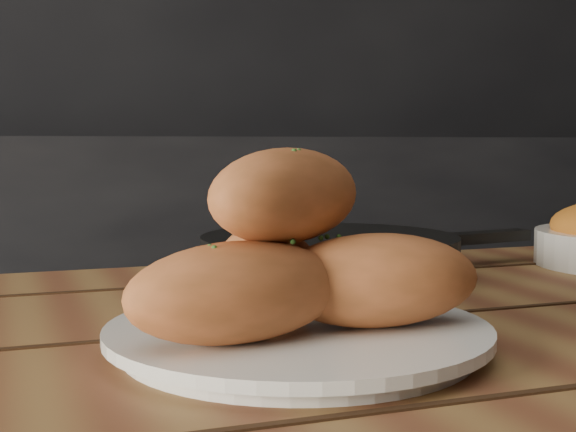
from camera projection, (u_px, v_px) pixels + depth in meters
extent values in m
cube|color=brown|center=(457.00, 377.00, 0.55)|extent=(1.37, 0.88, 0.04)
cylinder|color=white|center=(298.00, 342.00, 0.54)|extent=(0.24, 0.24, 0.01)
cylinder|color=white|center=(298.00, 330.00, 0.54)|extent=(0.26, 0.26, 0.01)
ellipsoid|color=#BA6033|center=(237.00, 292.00, 0.49)|extent=(0.16, 0.09, 0.06)
ellipsoid|color=#BA6033|center=(377.00, 280.00, 0.53)|extent=(0.15, 0.08, 0.06)
ellipsoid|color=#BA6033|center=(267.00, 268.00, 0.59)|extent=(0.07, 0.14, 0.06)
ellipsoid|color=#BA6033|center=(287.00, 195.00, 0.53)|extent=(0.15, 0.14, 0.06)
cylinder|color=black|center=(329.00, 264.00, 0.83)|extent=(0.26, 0.26, 0.03)
cylinder|color=black|center=(329.00, 245.00, 0.83)|extent=(0.27, 0.27, 0.02)
cube|color=black|center=(478.00, 237.00, 0.92)|extent=(0.14, 0.04, 0.01)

